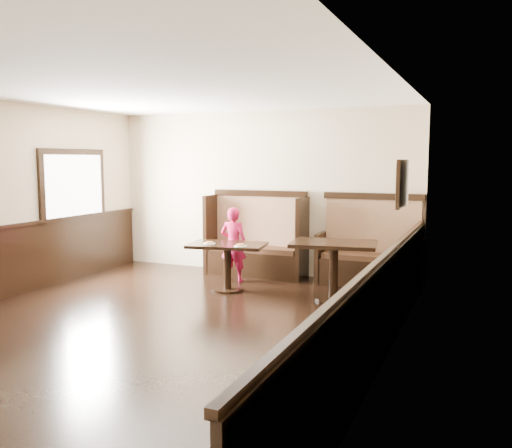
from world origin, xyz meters
The scene contains 9 objects.
ground centered at (0.00, 0.00, 0.00)m, with size 7.00×7.00×0.00m, color black.
room_shell centered at (-0.30, 0.28, 0.67)m, with size 7.00×7.00×7.00m.
booth_main centered at (0.00, 3.30, 0.53)m, with size 1.75×0.72×1.45m.
booth_neighbor centered at (1.95, 3.29, 0.48)m, with size 1.65×0.72×1.45m.
table_main centered at (0.04, 2.07, 0.55)m, with size 1.23×0.89×0.72m.
table_neighbor centered at (1.65, 2.19, 0.61)m, with size 1.28×0.94×0.82m.
child centered at (-0.15, 2.68, 0.61)m, with size 0.44×0.29×1.21m, color #AC123D.
pizza_plate_left centered at (-0.20, 1.94, 0.73)m, with size 0.18×0.18×0.03m.
pizza_plate_right centered at (0.33, 1.91, 0.73)m, with size 0.19×0.19×0.04m.
Camera 1 is at (3.62, -5.15, 1.97)m, focal length 38.00 mm.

